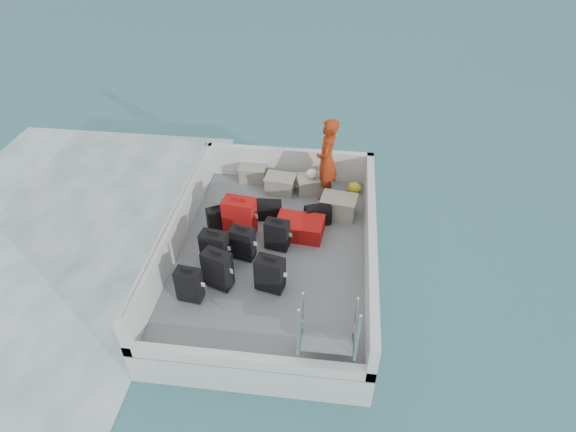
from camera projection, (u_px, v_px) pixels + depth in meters
The scene contains 24 objects.
ground at pixel (273, 275), 9.09m from camera, with size 160.00×160.00×0.00m, color #1A4B5E.
wake_foam at pixel (34, 254), 9.55m from camera, with size 10.00×10.00×0.00m, color white.
ferry_hull at pixel (272, 263), 8.91m from camera, with size 3.60×5.00×0.60m, color silver.
deck at pixel (272, 251), 8.72m from camera, with size 3.30×4.70×0.02m, color slate.
deck_fittings at pixel (289, 248), 8.20m from camera, with size 3.60×5.00×0.90m.
suitcase_0 at pixel (189, 285), 7.61m from camera, with size 0.40×0.23×0.62m, color black.
suitcase_1 at pixel (215, 249), 8.23m from camera, with size 0.45×0.26×0.68m, color black.
suitcase_2 at pixel (217, 220), 9.02m from camera, with size 0.34×0.20×0.50m, color black.
suitcase_3 at pixel (218, 270), 7.83m from camera, with size 0.46×0.27×0.70m, color black.
suitcase_4 at pixel (242, 244), 8.39m from camera, with size 0.41×0.24×0.61m, color black.
suitcase_5 at pixel (240, 218), 8.83m from camera, with size 0.57×0.34×0.78m, color #A8120C.
suitcase_6 at pixel (270, 274), 7.79m from camera, with size 0.46×0.27×0.64m, color black.
suitcase_7 at pixel (277, 235), 8.59m from camera, with size 0.42×0.24×0.59m, color black.
suitcase_8 at pixel (300, 227), 8.96m from camera, with size 0.57×0.87×0.34m, color #A8120C.
duffel_0 at pixel (236, 211), 9.38m from camera, with size 0.54×0.30×0.32m, color black, non-canonical shape.
duffel_1 at pixel (269, 211), 9.38m from camera, with size 0.48×0.30×0.32m, color black, non-canonical shape.
duffel_2 at pixel (318, 216), 9.25m from camera, with size 0.48×0.30×0.32m, color black, non-canonical shape.
crate_0 at pixel (253, 174), 10.40m from camera, with size 0.54×0.37×0.33m, color gray.
crate_1 at pixel (280, 185), 10.05m from camera, with size 0.58×0.40×0.35m, color gray.
crate_2 at pixel (312, 185), 10.05m from camera, with size 0.56×0.38×0.34m, color gray.
crate_3 at pixel (339, 207), 9.41m from camera, with size 0.65×0.45×0.39m, color gray.
yellow_bag at pixel (354, 188), 10.09m from camera, with size 0.28×0.26×0.22m, color yellow.
white_bag at pixel (312, 175), 9.89m from camera, with size 0.24×0.24×0.18m, color white.
passenger at pixel (327, 160), 9.50m from camera, with size 0.64×0.42×1.75m, color red.
Camera 1 is at (1.06, -6.38, 6.49)m, focal length 30.00 mm.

